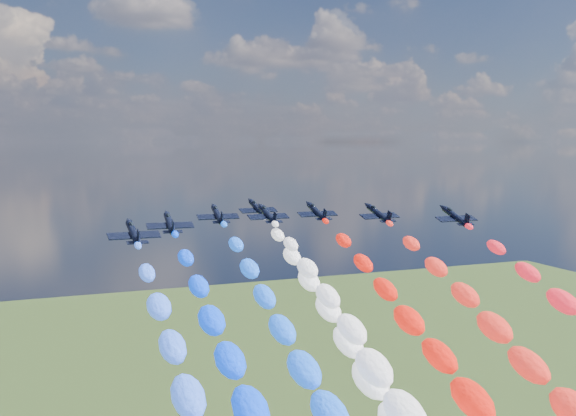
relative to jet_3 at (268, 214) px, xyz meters
name	(u,v)px	position (x,y,z in m)	size (l,w,h in m)	color
jet_0	(133,233)	(-29.66, -18.35, 0.00)	(8.40, 11.27, 2.48)	black
jet_1	(170,223)	(-21.56, -7.64, 0.00)	(8.40, 11.27, 2.48)	black
jet_2	(218,214)	(-9.55, 3.44, 0.00)	(8.40, 11.27, 2.48)	black
jet_3	(268,214)	(0.00, 0.00, 0.00)	(8.40, 11.27, 2.48)	black
jet_4	(257,208)	(2.21, 12.95, 0.00)	(8.40, 11.27, 2.48)	black
trail_4	(387,415)	(2.21, -45.60, -25.05)	(6.51, 114.52, 53.70)	white
jet_5	(317,212)	(11.39, 1.06, 0.00)	(8.40, 11.27, 2.48)	black
jet_6	(378,214)	(21.62, -7.19, 0.00)	(8.40, 11.27, 2.48)	black
jet_7	(455,216)	(33.39, -17.03, 0.00)	(8.40, 11.27, 2.48)	black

